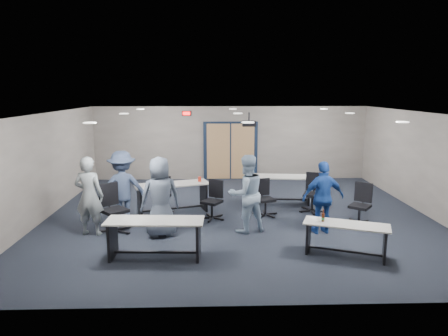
{
  "coord_description": "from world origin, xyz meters",
  "views": [
    {
      "loc": [
        -0.7,
        -10.12,
        3.28
      ],
      "look_at": [
        -0.39,
        -0.3,
        1.35
      ],
      "focal_mm": 32.0,
      "sensor_mm": 36.0,
      "label": 1
    }
  ],
  "objects_px": {
    "chair_back_b": "(212,200)",
    "person_gray": "(89,196)",
    "chair_loose_right": "(360,205)",
    "person_plaid": "(160,197)",
    "table_back_right": "(277,185)",
    "chair_back_d": "(313,193)",
    "chair_back_a": "(162,195)",
    "chair_back_c": "(266,198)",
    "chair_loose_left": "(115,209)",
    "person_back": "(122,188)",
    "table_back_left": "(173,193)",
    "table_front_right": "(345,234)",
    "person_lightblue": "(246,194)",
    "person_navy": "(323,197)",
    "table_front_left": "(155,232)"
  },
  "relations": [
    {
      "from": "chair_back_b",
      "to": "person_gray",
      "type": "bearing_deg",
      "value": -127.57
    },
    {
      "from": "chair_loose_right",
      "to": "person_plaid",
      "type": "xyz_separation_m",
      "value": [
        -4.79,
        -0.59,
        0.4
      ]
    },
    {
      "from": "table_back_right",
      "to": "chair_back_d",
      "type": "relative_size",
      "value": 1.93
    },
    {
      "from": "table_back_right",
      "to": "person_plaid",
      "type": "relative_size",
      "value": 1.12
    },
    {
      "from": "chair_back_d",
      "to": "person_plaid",
      "type": "xyz_separation_m",
      "value": [
        -3.9,
        -1.69,
        0.38
      ]
    },
    {
      "from": "chair_back_a",
      "to": "chair_back_c",
      "type": "height_order",
      "value": "chair_back_c"
    },
    {
      "from": "chair_back_d",
      "to": "chair_loose_left",
      "type": "bearing_deg",
      "value": -142.04
    },
    {
      "from": "chair_loose_left",
      "to": "person_back",
      "type": "height_order",
      "value": "person_back"
    },
    {
      "from": "table_back_left",
      "to": "person_back",
      "type": "relative_size",
      "value": 1.14
    },
    {
      "from": "chair_back_d",
      "to": "table_front_right",
      "type": "bearing_deg",
      "value": -69.58
    },
    {
      "from": "chair_back_b",
      "to": "chair_back_c",
      "type": "height_order",
      "value": "chair_back_b"
    },
    {
      "from": "person_back",
      "to": "chair_back_a",
      "type": "bearing_deg",
      "value": -148.17
    },
    {
      "from": "chair_back_a",
      "to": "person_plaid",
      "type": "relative_size",
      "value": 0.53
    },
    {
      "from": "chair_back_b",
      "to": "person_lightblue",
      "type": "xyz_separation_m",
      "value": [
        0.8,
        -0.93,
        0.41
      ]
    },
    {
      "from": "person_navy",
      "to": "person_plaid",
      "type": "bearing_deg",
      "value": -6.9
    },
    {
      "from": "chair_back_b",
      "to": "person_navy",
      "type": "distance_m",
      "value": 2.8
    },
    {
      "from": "chair_back_c",
      "to": "person_lightblue",
      "type": "xyz_separation_m",
      "value": [
        -0.62,
        -1.17,
        0.43
      ]
    },
    {
      "from": "chair_back_d",
      "to": "person_gray",
      "type": "bearing_deg",
      "value": -142.41
    },
    {
      "from": "table_front_left",
      "to": "chair_back_a",
      "type": "bearing_deg",
      "value": 97.25
    },
    {
      "from": "chair_loose_left",
      "to": "chair_loose_right",
      "type": "relative_size",
      "value": 1.11
    },
    {
      "from": "table_front_right",
      "to": "chair_back_a",
      "type": "height_order",
      "value": "chair_back_a"
    },
    {
      "from": "chair_back_d",
      "to": "chair_loose_right",
      "type": "height_order",
      "value": "chair_back_d"
    },
    {
      "from": "chair_loose_left",
      "to": "person_lightblue",
      "type": "bearing_deg",
      "value": -44.09
    },
    {
      "from": "chair_back_a",
      "to": "chair_loose_right",
      "type": "bearing_deg",
      "value": -0.67
    },
    {
      "from": "person_plaid",
      "to": "person_navy",
      "type": "xyz_separation_m",
      "value": [
        3.73,
        0.09,
        -0.07
      ]
    },
    {
      "from": "chair_loose_left",
      "to": "person_gray",
      "type": "relative_size",
      "value": 0.63
    },
    {
      "from": "chair_back_b",
      "to": "chair_back_d",
      "type": "xyz_separation_m",
      "value": [
        2.74,
        0.53,
        0.03
      ]
    },
    {
      "from": "table_front_left",
      "to": "table_back_right",
      "type": "bearing_deg",
      "value": 54.07
    },
    {
      "from": "table_back_left",
      "to": "chair_back_d",
      "type": "distance_m",
      "value": 3.8
    },
    {
      "from": "person_navy",
      "to": "chair_loose_left",
      "type": "bearing_deg",
      "value": -10.13
    },
    {
      "from": "table_front_left",
      "to": "chair_loose_right",
      "type": "xyz_separation_m",
      "value": [
        4.75,
        1.8,
        -0.01
      ]
    },
    {
      "from": "table_front_left",
      "to": "table_back_right",
      "type": "relative_size",
      "value": 0.95
    },
    {
      "from": "table_front_right",
      "to": "person_plaid",
      "type": "bearing_deg",
      "value": -176.8
    },
    {
      "from": "table_back_right",
      "to": "person_navy",
      "type": "bearing_deg",
      "value": -69.52
    },
    {
      "from": "chair_back_b",
      "to": "chair_back_d",
      "type": "height_order",
      "value": "chair_back_d"
    },
    {
      "from": "chair_back_b",
      "to": "person_lightblue",
      "type": "relative_size",
      "value": 0.55
    },
    {
      "from": "table_back_left",
      "to": "person_lightblue",
      "type": "bearing_deg",
      "value": -57.51
    },
    {
      "from": "person_gray",
      "to": "person_navy",
      "type": "height_order",
      "value": "person_gray"
    },
    {
      "from": "table_front_left",
      "to": "person_back",
      "type": "distance_m",
      "value": 2.41
    },
    {
      "from": "chair_back_a",
      "to": "person_gray",
      "type": "relative_size",
      "value": 0.53
    },
    {
      "from": "chair_back_d",
      "to": "person_navy",
      "type": "relative_size",
      "value": 0.63
    },
    {
      "from": "chair_back_a",
      "to": "chair_loose_left",
      "type": "height_order",
      "value": "chair_loose_left"
    },
    {
      "from": "chair_loose_right",
      "to": "table_back_right",
      "type": "bearing_deg",
      "value": 168.52
    },
    {
      "from": "chair_back_b",
      "to": "person_back",
      "type": "xyz_separation_m",
      "value": [
        -2.2,
        -0.25,
        0.41
      ]
    },
    {
      "from": "chair_back_c",
      "to": "person_gray",
      "type": "xyz_separation_m",
      "value": [
        -4.2,
        -1.26,
        0.43
      ]
    },
    {
      "from": "table_front_left",
      "to": "person_back",
      "type": "height_order",
      "value": "person_back"
    },
    {
      "from": "table_back_left",
      "to": "chair_back_d",
      "type": "xyz_separation_m",
      "value": [
        3.8,
        -0.07,
        -0.02
      ]
    },
    {
      "from": "chair_back_c",
      "to": "chair_loose_left",
      "type": "bearing_deg",
      "value": 178.81
    },
    {
      "from": "table_back_left",
      "to": "person_gray",
      "type": "bearing_deg",
      "value": -154.48
    },
    {
      "from": "person_gray",
      "to": "person_plaid",
      "type": "distance_m",
      "value": 1.63
    }
  ]
}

